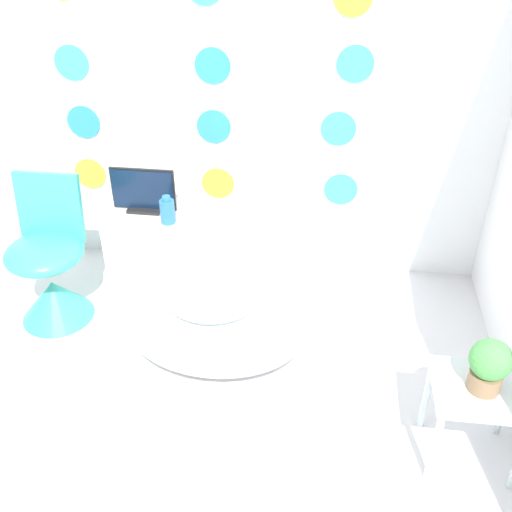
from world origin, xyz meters
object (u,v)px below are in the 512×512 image
(bathtub, at_px, (215,324))
(vase, at_px, (167,211))
(tv, at_px, (143,192))
(potted_plant_left, at_px, (489,365))
(chair, at_px, (51,276))

(bathtub, relative_size, vase, 5.51)
(bathtub, relative_size, tv, 2.46)
(tv, xyz_separation_m, vase, (0.18, -0.12, -0.05))
(bathtub, relative_size, potted_plant_left, 3.88)
(tv, relative_size, vase, 2.24)
(bathtub, distance_m, potted_plant_left, 1.37)
(bathtub, distance_m, tv, 1.00)
(tv, relative_size, potted_plant_left, 1.57)
(vase, relative_size, potted_plant_left, 0.70)
(chair, distance_m, tv, 0.73)
(tv, distance_m, potted_plant_left, 2.18)
(vase, bearing_deg, tv, 145.03)
(chair, bearing_deg, vase, 31.29)
(chair, bearing_deg, tv, 48.64)
(chair, distance_m, potted_plant_left, 2.38)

